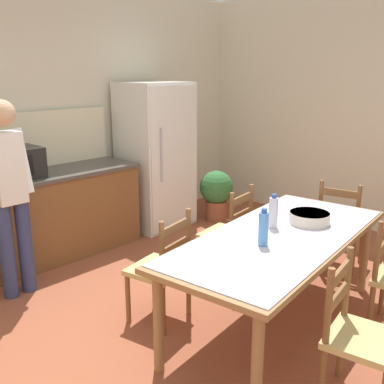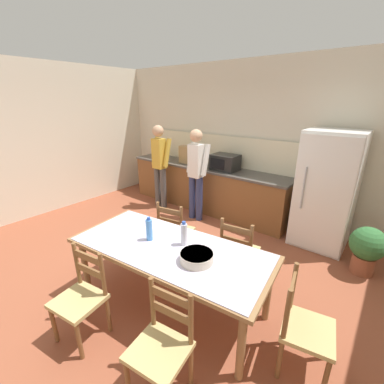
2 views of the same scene
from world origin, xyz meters
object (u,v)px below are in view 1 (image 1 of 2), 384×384
microwave (14,164)px  bottle_near_centre (263,229)px  potted_plant (216,192)px  serving_bowl (309,217)px  dining_table (279,243)px  refrigerator (156,156)px  chair_side_far_right (229,234)px  chair_head_end (340,225)px  chair_side_near_left (357,336)px  person_at_counter (9,190)px  bottle_off_centre (273,212)px  chair_side_far_left (162,269)px

microwave → bottle_near_centre: size_ratio=1.85×
bottle_near_centre → potted_plant: (1.89, 2.06, -0.50)m
serving_bowl → dining_table: bearing=176.1°
refrigerator → chair_side_far_right: size_ratio=1.98×
potted_plant → chair_head_end: bearing=-98.0°
chair_side_near_left → potted_plant: (2.01, 2.84, -0.06)m
dining_table → chair_side_near_left: chair_side_near_left is taller
chair_side_far_right → person_at_counter: (-1.55, 1.14, 0.53)m
bottle_near_centre → serving_bowl: bottle_near_centre is taller
bottle_off_centre → chair_head_end: bottle_off_centre is taller
bottle_off_centre → chair_side_near_left: 1.15m
bottle_near_centre → chair_side_far_right: 1.16m
chair_side_far_right → chair_head_end: (0.96, -0.65, 0.00)m
dining_table → chair_side_far_right: (0.39, 0.81, -0.24)m
refrigerator → chair_side_far_right: refrigerator is taller
bottle_near_centre → bottle_off_centre: same height
refrigerator → potted_plant: refrigerator is taller
person_at_counter → potted_plant: size_ratio=2.58×
bottle_near_centre → bottle_off_centre: 0.39m
person_at_counter → potted_plant: 2.84m
bottle_near_centre → person_at_counter: bearing=114.3°
microwave → bottle_off_centre: microwave is taller
refrigerator → serving_bowl: refrigerator is taller
bottle_off_centre → chair_head_end: size_ratio=0.30×
refrigerator → bottle_off_centre: bearing=-110.1°
person_at_counter → serving_bowl: bearing=-142.1°
bottle_near_centre → serving_bowl: 0.65m
serving_bowl → potted_plant: size_ratio=0.48×
chair_side_far_left → chair_head_end: size_ratio=1.00×
microwave → potted_plant: 2.62m
chair_side_far_right → potted_plant: bearing=-143.6°
bottle_off_centre → person_at_counter: (-1.26, 1.83, 0.09)m
chair_head_end → bottle_near_centre: bearing=85.5°
bottle_off_centre → chair_side_near_left: (-0.49, -0.94, -0.44)m
chair_side_far_right → serving_bowl: bearing=80.9°
refrigerator → chair_head_end: (0.41, -2.30, -0.46)m
refrigerator → chair_side_near_left: bearing=-112.3°
microwave → person_at_counter: bearing=-119.6°
serving_bowl → potted_plant: 2.43m
serving_bowl → potted_plant: serving_bowl is taller
dining_table → chair_head_end: 1.39m
microwave → potted_plant: microwave is taller
chair_side_near_left → bottle_near_centre: bearing=71.4°
refrigerator → chair_side_near_left: 3.56m
serving_bowl → chair_side_far_left: chair_side_far_left is taller
refrigerator → chair_side_far_right: 1.80m
dining_table → person_at_counter: 2.29m
microwave → chair_head_end: size_ratio=0.55×
dining_table → chair_head_end: chair_head_end is taller
refrigerator → bottle_off_centre: size_ratio=6.69×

